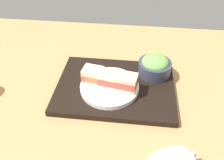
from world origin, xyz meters
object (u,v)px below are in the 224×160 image
object	(u,v)px
sandwich_plate	(110,87)
sandwich_near	(126,82)
sandwich_far	(93,75)
salad_bowl	(155,66)
sandwich_middle	(110,79)

from	to	relation	value
sandwich_plate	sandwich_near	distance (cm)	6.65
sandwich_far	salad_bowl	distance (cm)	22.28
sandwich_near	sandwich_middle	xyz separation A→B (cm)	(5.57, -1.09, -0.10)
sandwich_plate	salad_bowl	xyz separation A→B (cm)	(-14.83, -10.00, 2.58)
sandwich_near	salad_bowl	xyz separation A→B (cm)	(-9.26, -11.09, -0.89)
sandwich_middle	sandwich_near	bearing A→B (deg)	168.89
sandwich_far	salad_bowl	xyz separation A→B (cm)	(-20.40, -8.91, -0.90)
sandwich_plate	sandwich_near	size ratio (longest dim) A/B	2.64
sandwich_far	salad_bowl	world-z (taller)	salad_bowl
sandwich_middle	salad_bowl	xyz separation A→B (cm)	(-14.83, -10.00, -0.80)
sandwich_near	salad_bowl	distance (cm)	14.48
sandwich_plate	salad_bowl	size ratio (longest dim) A/B	1.68
salad_bowl	sandwich_far	bearing A→B (deg)	23.58
sandwich_near	salad_bowl	world-z (taller)	salad_bowl
sandwich_near	sandwich_far	size ratio (longest dim) A/B	1.00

